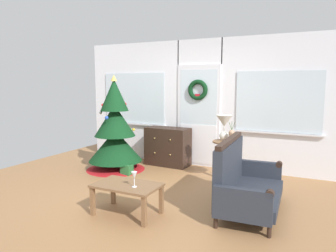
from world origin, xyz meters
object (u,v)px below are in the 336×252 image
Objects in this scene: flower_vase at (232,135)px; gift_box at (127,169)px; dresser_cabinet at (168,146)px; side_table at (226,153)px; wine_glass at (134,176)px; coffee_table at (127,189)px; christmas_tree at (115,134)px; table_lamp at (224,124)px; settee_sofa at (243,183)px.

gift_box is (-1.85, -0.39, -0.72)m from flower_vase.
dresser_cabinet is 1.47m from side_table.
flower_vase is (1.48, -0.57, 0.42)m from dresser_cabinet.
gift_box is at bearing -168.12° from flower_vase.
wine_glass is at bearing -109.32° from flower_vase.
christmas_tree is at bearing 129.29° from coffee_table.
flower_vase is (0.16, -0.10, -0.17)m from table_lamp.
christmas_tree is at bearing 131.21° from wine_glass.
dresser_cabinet reaches higher than wine_glass.
settee_sofa is at bearing -17.35° from gift_box.
wine_glass is (0.79, -2.53, 0.15)m from dresser_cabinet.
flower_vase is 2.14m from coffee_table.
table_lamp is 1.97m from gift_box.
flower_vase reaches higher than dresser_cabinet.
christmas_tree is 2.26m from flower_vase.
table_lamp reaches higher than settee_sofa.
side_table is at bearing 149.04° from flower_vase.
gift_box is at bearing -163.86° from table_lamp.
side_table is 2.11m from coffee_table.
flower_vase reaches higher than coffee_table.
wine_glass is at bearing -53.55° from gift_box.
side_table is (2.15, 0.24, -0.22)m from christmas_tree.
flower_vase is at bearing -32.01° from table_lamp.
side_table is (1.38, -0.51, 0.10)m from dresser_cabinet.
side_table is at bearing -20.29° from dresser_cabinet.
coffee_table is at bearing -56.24° from gift_box.
dresser_cabinet is at bearing 139.12° from settee_sofa.
table_lamp is at bearing 7.69° from christmas_tree.
settee_sofa is 2.44m from gift_box.
table_lamp reaches higher than wine_glass.
christmas_tree reaches higher than gift_box.
side_table is 1.85m from gift_box.
flower_vase is at bearing 11.88° from gift_box.
settee_sofa is at bearing 31.56° from coffee_table.
coffee_table is (1.42, -1.73, -0.37)m from christmas_tree.
side_table is (-0.57, 1.17, 0.12)m from settee_sofa.
table_lamp reaches higher than gift_box.
flower_vase is at bearing -21.07° from dresser_cabinet.
christmas_tree reaches higher than settee_sofa.
flower_vase reaches higher than gift_box.
dresser_cabinet is 2.63× the size of flower_vase.
wine_glass is (-0.53, -2.06, -0.44)m from table_lamp.
wine_glass is at bearing -48.79° from christmas_tree.
side_table is 3.68× the size of gift_box.
table_lamp reaches higher than side_table.
settee_sofa is at bearing -18.94° from christmas_tree.
coffee_table is at bearing -113.55° from flower_vase.
wine_glass is (-1.16, -0.85, 0.17)m from settee_sofa.
settee_sofa is 1.44m from wine_glass.
christmas_tree is 4.18× the size of table_lamp.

